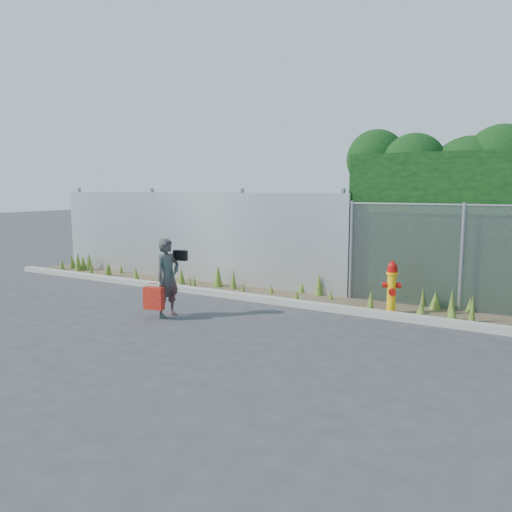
{
  "coord_description": "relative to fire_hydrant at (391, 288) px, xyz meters",
  "views": [
    {
      "loc": [
        4.58,
        -6.85,
        2.31
      ],
      "look_at": [
        -0.3,
        1.4,
        1.0
      ],
      "focal_mm": 35.0,
      "sensor_mm": 36.0,
      "label": 1
    }
  ],
  "objects": [
    {
      "name": "corrugated_fence",
      "position": [
        -5.4,
        0.87,
        0.62
      ],
      "size": [
        8.5,
        0.21,
        2.3
      ],
      "color": "#B9BDC1",
      "rests_on": "ground"
    },
    {
      "name": "black_shoulder_bag",
      "position": [
        -3.31,
        -1.98,
        0.61
      ],
      "size": [
        0.25,
        0.1,
        0.19
      ],
      "rotation": [
        0.0,
        0.0,
        0.18
      ],
      "color": "black"
    },
    {
      "name": "weed_strip",
      "position": [
        -3.16,
        0.32,
        -0.35
      ],
      "size": [
        16.0,
        1.27,
        0.55
      ],
      "color": "#4D402C",
      "rests_on": "ground"
    },
    {
      "name": "red_tote_bag",
      "position": [
        -3.51,
        -2.5,
        -0.1
      ],
      "size": [
        0.36,
        0.13,
        0.47
      ],
      "rotation": [
        0.0,
        0.0,
        0.19
      ],
      "color": "#B40A1B"
    },
    {
      "name": "woman",
      "position": [
        -3.43,
        -2.21,
        0.23
      ],
      "size": [
        0.4,
        0.56,
        1.42
      ],
      "primitive_type": "imported",
      "rotation": [
        0.0,
        0.0,
        1.45
      ],
      "color": "#10655A",
      "rests_on": "ground"
    },
    {
      "name": "fire_hydrant",
      "position": [
        0.0,
        0.0,
        0.0
      ],
      "size": [
        0.33,
        0.3,
        1.0
      ],
      "rotation": [
        0.0,
        0.0,
        0.35
      ],
      "color": "yellow",
      "rests_on": "ground"
    },
    {
      "name": "ground",
      "position": [
        -2.15,
        -2.14,
        -0.48
      ],
      "size": [
        80.0,
        80.0,
        0.0
      ],
      "primitive_type": "plane",
      "color": "#373739",
      "rests_on": "ground"
    },
    {
      "name": "curb",
      "position": [
        -2.15,
        -0.34,
        -0.42
      ],
      "size": [
        16.0,
        0.22,
        0.12
      ],
      "primitive_type": "cube",
      "color": "#9B988C",
      "rests_on": "ground"
    }
  ]
}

